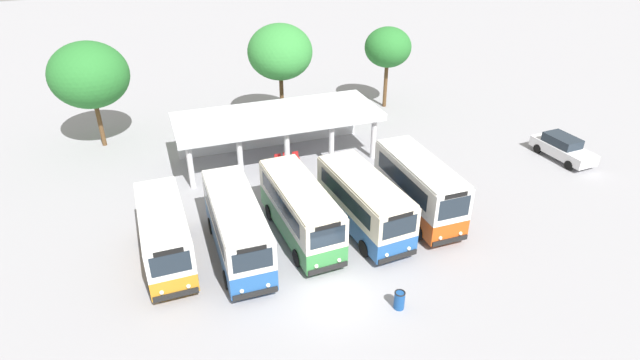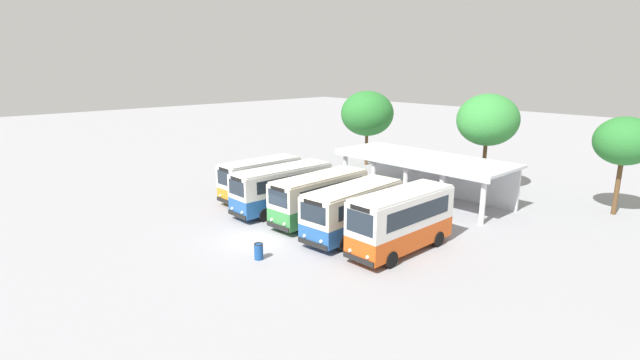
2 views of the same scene
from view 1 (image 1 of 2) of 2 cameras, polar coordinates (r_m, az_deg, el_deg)
The scene contains 15 objects.
ground_plane at distance 24.10m, azimuth 1.56°, elevation -12.77°, with size 180.00×180.00×0.00m, color #939399.
city_bus_nearest_orange at distance 26.10m, azimuth -17.03°, elevation -5.75°, with size 2.33×6.63×3.10m.
city_bus_second_in_row at distance 25.79m, azimuth -9.31°, elevation -5.03°, with size 2.35×7.72×3.20m.
city_bus_middle_cream at distance 26.79m, azimuth -2.24°, elevation -3.25°, with size 2.56×7.50×3.15m.
city_bus_fourth_amber at distance 27.51m, azimuth 4.93°, elevation -2.42°, with size 2.88×7.32×3.13m.
city_bus_fifth_blue at distance 29.05m, azimuth 10.99°, elevation -0.69°, with size 2.33×7.05×3.45m.
parked_car_flank at distance 39.25m, azimuth 25.53°, elevation 3.29°, with size 2.09×4.63×1.62m.
terminal_canopy at distance 35.28m, azimuth -4.98°, elevation 6.55°, with size 13.74×5.24×3.40m.
waiting_chair_end_by_column at distance 34.66m, azimuth -4.72°, elevation 2.36°, with size 0.44×0.44×0.86m.
waiting_chair_second_from_end at distance 34.87m, azimuth -3.77°, elevation 2.57°, with size 0.44×0.44×0.86m.
waiting_chair_middle_seat at distance 34.92m, azimuth -2.74°, elevation 2.64°, with size 0.44×0.44×0.86m.
roadside_tree_behind_canopy at distance 39.56m, azimuth -4.50°, elevation 14.09°, with size 4.90×4.90×7.96m.
roadside_tree_east_of_canopy at distance 43.89m, azimuth 7.61°, elevation 14.50°, with size 3.87×3.87×6.83m.
roadside_tree_west_of_canopy at distance 39.20m, azimuth -24.44°, elevation 10.65°, with size 5.37×5.37×7.62m.
litter_bin_apron at distance 23.45m, azimuth 8.88°, elevation -13.12°, with size 0.49×0.49×0.90m.
Camera 1 is at (-6.67, -16.63, 16.11)m, focal length 28.58 mm.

